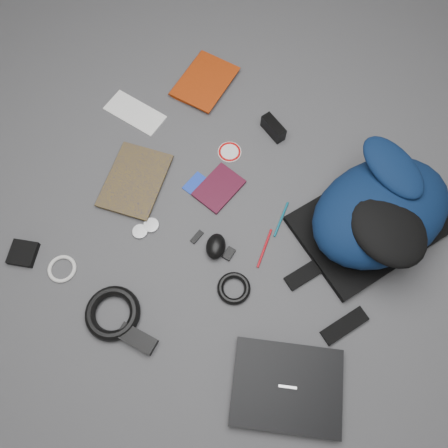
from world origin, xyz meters
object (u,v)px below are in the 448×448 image
Objects in this scene: compact_camera at (273,128)px; comic_book at (110,174)px; textbook_red at (185,72)px; dvd_case at (219,188)px; power_brick at (137,339)px; backpack at (381,211)px; laptop at (287,387)px; mouse at (216,246)px; pouch at (23,253)px.

comic_book is at bearing -108.75° from compact_camera.
textbook_red is 0.51m from dvd_case.
compact_camera is at bearing 86.72° from power_brick.
compact_camera is (0.03, 0.30, 0.02)m from dvd_case.
backpack is 0.61m from laptop.
mouse is (0.12, -0.19, 0.02)m from dvd_case.
mouse is at bearing -50.11° from textbook_red.
compact_camera is 0.49m from mouse.
mouse is at bearing 36.03° from pouch.
power_brick is (0.09, -0.56, 0.01)m from dvd_case.
dvd_case is 1.93× the size of pouch.
power_brick is (-0.03, -0.37, -0.01)m from mouse.
comic_book is 1.63× the size of dvd_case.
comic_book is at bearing 153.69° from mouse.
mouse reaches higher than dvd_case.
mouse is (0.08, -0.49, -0.01)m from compact_camera.
comic_book is at bearing 136.89° from laptop.
backpack is 5.93× the size of mouse.
laptop reaches higher than pouch.
dvd_case is (-0.53, 0.42, -0.01)m from laptop.
backpack reaches higher than dvd_case.
compact_camera is 0.86m from power_brick.
textbook_red is at bearing 145.19° from dvd_case.
laptop is 2.65× the size of power_brick.
pouch is at bearing -94.52° from textbook_red.
power_brick reaches higher than textbook_red.
compact_camera is at bearing -8.72° from textbook_red.
backpack is 0.92m from comic_book.
textbook_red reaches higher than pouch.
mouse is at bearing 123.21° from laptop.
laptop is at bearing 8.25° from pouch.
comic_book is at bearing 131.30° from power_brick.
textbook_red is 0.72m from mouse.
pouch is (-0.39, -0.56, 0.00)m from dvd_case.
backpack is 5.15× the size of compact_camera.
pouch is (-0.51, -0.37, -0.01)m from mouse.
compact_camera reaches higher than textbook_red.
mouse is 1.06× the size of pouch.
backpack is 0.54m from dvd_case.
textbook_red is 0.92× the size of comic_book.
mouse reaches higher than textbook_red.
comic_book is 0.46m from mouse.
dvd_case is at bearing 97.56° from mouse.
backpack is 6.26× the size of pouch.
dvd_case is (0.35, 0.17, -0.00)m from comic_book.
mouse reaches higher than pouch.
dvd_case is at bearing -76.03° from compact_camera.
power_brick is at bearing -119.12° from mouse.
textbook_red is 0.42m from compact_camera.
textbook_red is 2.72× the size of mouse.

